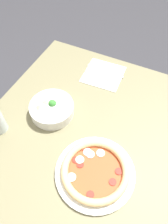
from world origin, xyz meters
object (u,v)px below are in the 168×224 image
object	(u,v)px
pizza	(95,171)
bowl	(52,108)
fork	(102,77)
knife	(107,71)

from	to	relation	value
pizza	bowl	distance (m)	0.32
fork	pizza	bearing A→B (deg)	112.67
pizza	bowl	xyz separation A→B (m)	(0.16, 0.27, 0.01)
knife	pizza	bearing A→B (deg)	110.13
pizza	bowl	size ratio (longest dim) A/B	1.52
fork	knife	bearing A→B (deg)	-94.78
pizza	knife	distance (m)	0.52
pizza	knife	bearing A→B (deg)	17.52
bowl	fork	size ratio (longest dim) A/B	1.04
pizza	knife	world-z (taller)	pizza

